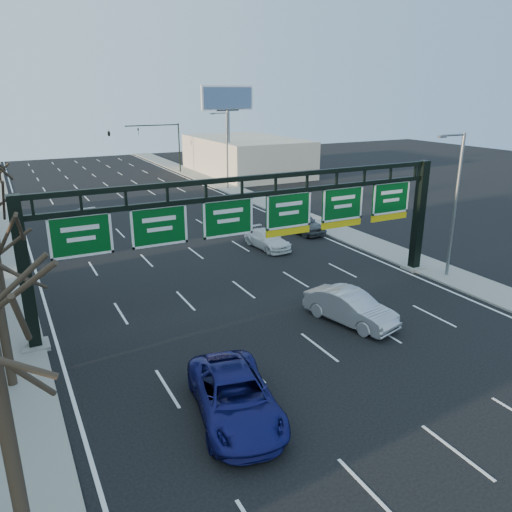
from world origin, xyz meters
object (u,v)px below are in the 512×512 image
car_silver_sedan (350,307)px  car_blue_suv (235,397)px  sign_gantry (262,222)px  car_white_wagon (267,239)px

car_silver_sedan → car_blue_suv: bearing=-167.9°
sign_gantry → car_silver_sedan: bearing=-58.9°
car_blue_suv → car_silver_sedan: bearing=38.0°
car_blue_suv → car_white_wagon: size_ratio=1.28×
car_silver_sedan → sign_gantry: bearing=106.2°
sign_gantry → car_silver_sedan: (2.74, -4.53, -3.80)m
sign_gantry → car_white_wagon: size_ratio=5.35×
car_white_wagon → sign_gantry: bearing=-125.0°
car_blue_suv → car_white_wagon: car_blue_suv is taller
sign_gantry → car_silver_sedan: sign_gantry is taller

